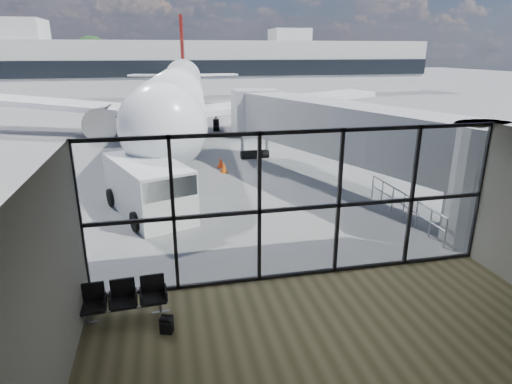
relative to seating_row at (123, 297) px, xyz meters
name	(u,v)px	position (x,y,z in m)	size (l,w,h in m)	color
ground	(194,109)	(5.01, 41.01, -0.54)	(220.00, 220.00, 0.00)	slate
lounge_shell	(381,275)	(5.01, -3.79, 2.11)	(12.02, 8.01, 4.51)	brown
glass_curtain_wall	(300,207)	(5.01, 1.01, 1.71)	(12.10, 0.12, 4.50)	white
jet_bridge	(354,137)	(9.91, 8.08, 2.22)	(8.00, 16.50, 4.33)	#9A9D9F
apron_railing	(404,203)	(10.61, 4.51, 0.18)	(0.06, 5.46, 1.11)	gray
far_terminal	(178,66)	(4.42, 62.98, 3.67)	(80.00, 12.20, 11.00)	#B5B5B0
tree_3	(19,62)	(-21.99, 73.01, 4.09)	(4.95, 4.95, 7.12)	#382619
tree_4	(56,58)	(-15.99, 73.01, 4.71)	(5.61, 5.61, 8.07)	#382619
tree_5	(92,55)	(-9.99, 73.01, 5.33)	(6.27, 6.27, 9.03)	#382619
seating_row	(123,297)	(0.00, 0.00, 0.00)	(2.21, 0.74, 0.98)	gray
backpack	(166,325)	(1.05, -1.00, -0.32)	(0.36, 0.35, 0.46)	black
airliner	(178,92)	(2.77, 27.44, 2.66)	(35.18, 40.84, 10.52)	white
service_van	(149,187)	(0.56, 7.41, 0.61)	(3.91, 5.59, 2.23)	white
belt_loader	(159,141)	(0.95, 19.89, 0.09)	(1.89, 4.18, 1.87)	black
traffic_cone_b	(221,163)	(4.47, 14.17, -0.26)	(0.42, 0.42, 0.60)	#FF3A0D
traffic_cone_c	(224,168)	(4.50, 13.07, -0.27)	(0.40, 0.40, 0.57)	#FF5E0D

